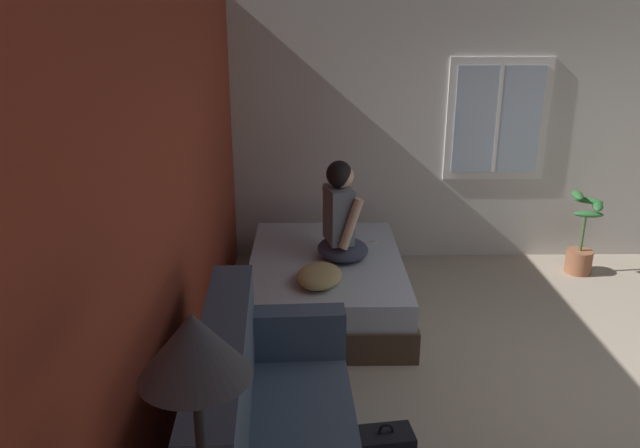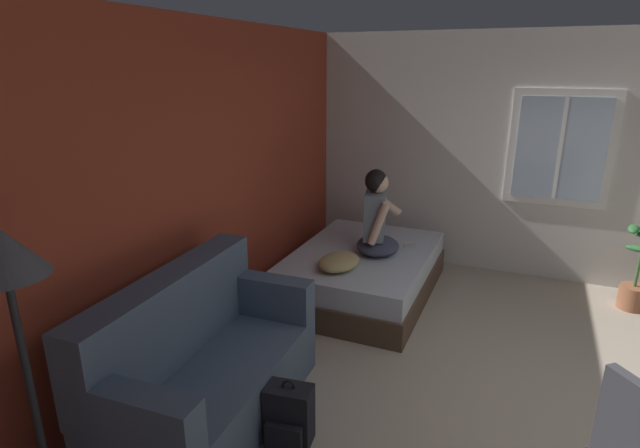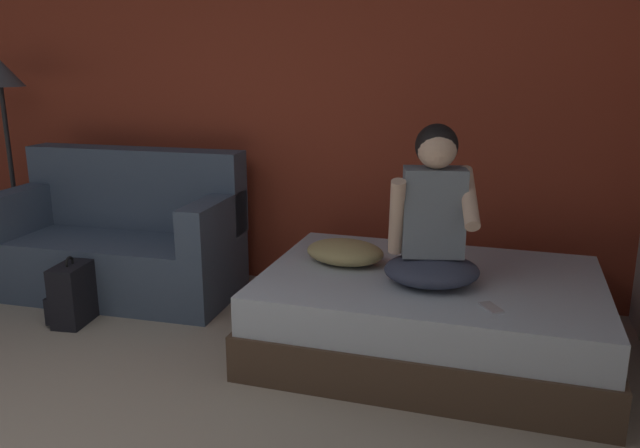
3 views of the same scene
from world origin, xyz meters
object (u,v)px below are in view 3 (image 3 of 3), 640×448
object	(u,v)px
throw_pillow	(345,252)
floor_lamp	(2,93)
bed	(429,314)
cell_phone	(491,308)
person_seated	(433,221)
backpack	(72,295)
couch	(124,240)

from	to	relation	value
throw_pillow	floor_lamp	distance (m)	3.01
bed	throw_pillow	distance (m)	0.62
throw_pillow	cell_phone	bearing A→B (deg)	-28.40
person_seated	cell_phone	world-z (taller)	person_seated
backpack	throw_pillow	size ratio (longest dim) A/B	0.95
bed	couch	size ratio (longest dim) A/B	1.13
couch	cell_phone	size ratio (longest dim) A/B	12.06
couch	backpack	xyz separation A→B (m)	(0.02, -0.63, -0.20)
couch	floor_lamp	xyz separation A→B (m)	(-1.08, 0.13, 1.04)
backpack	throw_pillow	world-z (taller)	throw_pillow
backpack	cell_phone	xyz separation A→B (m)	(2.63, -0.14, 0.29)
person_seated	backpack	size ratio (longest dim) A/B	1.91
bed	cell_phone	size ratio (longest dim) A/B	13.58
couch	throw_pillow	size ratio (longest dim) A/B	3.62
backpack	cell_phone	size ratio (longest dim) A/B	3.18
throw_pillow	bed	bearing A→B (deg)	-7.00
bed	couch	xyz separation A→B (m)	(-2.30, 0.36, 0.16)
throw_pillow	backpack	bearing A→B (deg)	-169.09
person_seated	cell_phone	size ratio (longest dim) A/B	6.08
couch	throw_pillow	world-z (taller)	couch
couch	throw_pillow	bearing A→B (deg)	-9.40
bed	person_seated	world-z (taller)	person_seated
cell_phone	backpack	bearing A→B (deg)	144.37
couch	cell_phone	distance (m)	2.76
bed	throw_pillow	size ratio (longest dim) A/B	4.07
couch	backpack	bearing A→B (deg)	-88.55
person_seated	cell_phone	bearing A→B (deg)	-39.70
bed	cell_phone	distance (m)	0.60
backpack	couch	bearing A→B (deg)	91.45
person_seated	throw_pillow	size ratio (longest dim) A/B	1.82
floor_lamp	backpack	bearing A→B (deg)	-34.87
floor_lamp	couch	bearing A→B (deg)	-7.07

